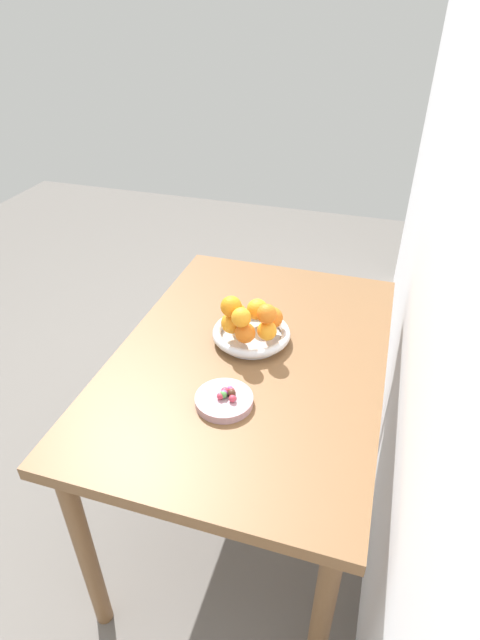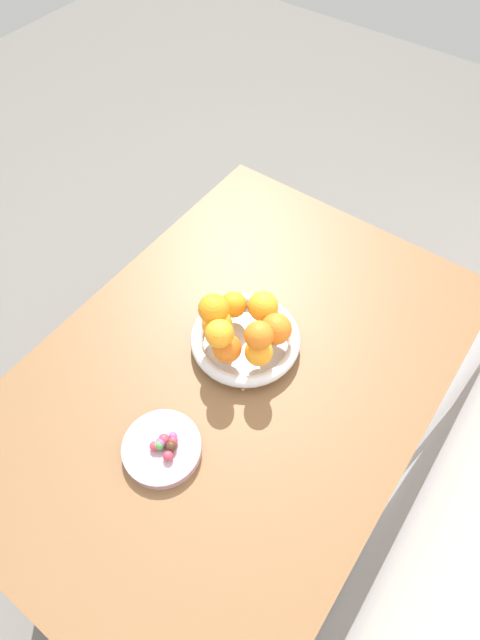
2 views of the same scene
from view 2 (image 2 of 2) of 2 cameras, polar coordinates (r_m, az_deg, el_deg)
name	(u,v)px [view 2 (image 2 of 2)]	position (r m, az deg, el deg)	size (l,w,h in m)	color
ground_plane	(236,479)	(1.73, -0.42, -17.74)	(6.00, 6.00, 0.00)	slate
dining_table	(235,389)	(1.12, -0.62, -7.91)	(1.10, 0.76, 0.74)	brown
fruit_bowl	(245,340)	(1.06, 0.63, -2.25)	(0.23, 0.23, 0.04)	silver
candy_dish	(162,448)	(0.97, -8.89, -14.27)	(0.15, 0.15, 0.02)	#B28C99
orange_0	(276,329)	(1.01, 4.13, -1.02)	(0.07, 0.07, 0.07)	orange
orange_1	(263,306)	(1.04, 2.65, 1.56)	(0.06, 0.06, 0.06)	orange
orange_2	(234,305)	(1.05, -0.75, 1.76)	(0.06, 0.06, 0.06)	orange
orange_3	(217,324)	(1.02, -2.63, -0.42)	(0.06, 0.06, 0.06)	orange
orange_4	(226,349)	(0.99, -1.56, -3.31)	(0.06, 0.06, 0.06)	orange
orange_5	(259,352)	(0.99, 2.17, -3.66)	(0.06, 0.06, 0.06)	orange
orange_6	(259,335)	(0.94, 2.17, -1.76)	(0.06, 0.06, 0.06)	orange
orange_7	(219,334)	(0.94, -2.37, -1.56)	(0.06, 0.06, 0.06)	orange
orange_8	(214,309)	(0.96, -3.03, 1.26)	(0.06, 0.06, 0.06)	orange
candy_ball_0	(155,446)	(0.95, -9.74, -14.01)	(0.02, 0.02, 0.02)	#C6384C
candy_ball_1	(164,439)	(0.95, -8.69, -13.34)	(0.02, 0.02, 0.02)	#C6384C
candy_ball_2	(173,441)	(0.95, -7.66, -13.52)	(0.02, 0.02, 0.02)	#C6384C
candy_ball_3	(160,445)	(0.95, -9.18, -13.89)	(0.02, 0.02, 0.02)	#4C9947
candy_ball_4	(174,437)	(0.96, -7.50, -13.10)	(0.02, 0.02, 0.02)	#8C4C99
candy_ball_5	(171,446)	(0.95, -7.89, -14.07)	(0.02, 0.02, 0.02)	#472819
candy_ball_6	(161,443)	(0.95, -9.04, -13.72)	(0.02, 0.02, 0.02)	#8C4C99
candy_ball_7	(168,456)	(0.94, -8.23, -15.11)	(0.02, 0.02, 0.02)	#C6384C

